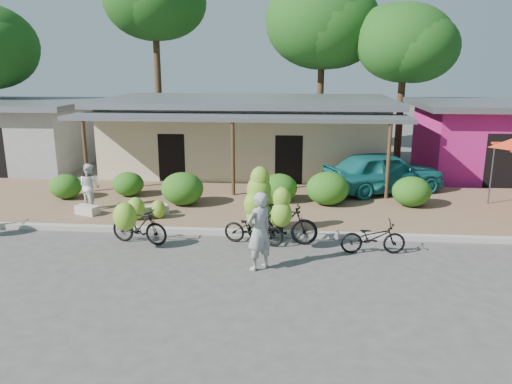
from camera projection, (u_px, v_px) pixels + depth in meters
ground at (202, 260)px, 12.78m from camera, size 100.00×100.00×0.00m
sidewalk at (229, 204)px, 17.58m from camera, size 60.00×6.00×0.12m
curb at (215, 232)px, 14.68m from camera, size 60.00×0.25×0.15m
shop_main at (247, 134)px, 22.88m from camera, size 13.00×8.50×3.35m
shop_pink at (483, 138)px, 22.05m from camera, size 6.00×6.00×3.25m
shop_grey at (19, 133)px, 23.90m from camera, size 7.00×6.00×3.15m
tree_center_right at (319, 21)px, 26.74m from camera, size 6.12×6.07×9.37m
tree_near_right at (401, 41)px, 24.74m from camera, size 4.97×4.83×7.78m
hedge_0 at (66, 186)px, 18.02m from camera, size 1.14×1.03×0.89m
hedge_1 at (128, 184)px, 18.37m from camera, size 1.14×1.03×0.89m
hedge_2 at (182, 189)px, 17.19m from camera, size 1.46×1.31×1.14m
hedge_3 at (279, 188)px, 17.61m from camera, size 1.28×1.15×1.00m
hedge_4 at (328, 188)px, 17.21m from camera, size 1.47×1.32×1.15m
hedge_5 at (412, 192)px, 17.03m from camera, size 1.32×1.19×1.03m
bike_left at (136, 224)px, 13.65m from camera, size 1.77×1.33×1.37m
bike_center at (257, 212)px, 13.96m from camera, size 1.82×1.34×2.10m
bike_right at (282, 221)px, 13.60m from camera, size 1.95×1.18×1.79m
bike_far_right at (373, 237)px, 13.12m from camera, size 1.73×0.70×0.89m
loose_banana_a at (136, 209)px, 15.58m from camera, size 0.58×0.49×0.73m
loose_banana_b at (158, 209)px, 15.74m from camera, size 0.47×0.40×0.59m
loose_banana_c at (278, 215)px, 14.93m from camera, size 0.58×0.49×0.72m
sack_near at (155, 210)px, 16.14m from camera, size 0.92×0.83×0.30m
sack_far at (87, 210)px, 16.21m from camera, size 0.84×0.62×0.28m
vendor at (259, 231)px, 12.00m from camera, size 0.83×0.83×1.95m
bystander at (90, 186)px, 16.70m from camera, size 0.94×0.87×1.54m
teal_van at (383, 172)px, 18.82m from camera, size 4.97×3.48×1.57m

